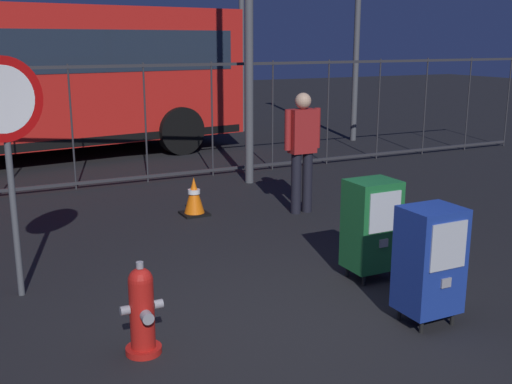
{
  "coord_description": "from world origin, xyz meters",
  "views": [
    {
      "loc": [
        -2.35,
        -4.12,
        2.36
      ],
      "look_at": [
        0.3,
        1.2,
        0.9
      ],
      "focal_mm": 43.6,
      "sensor_mm": 36.0,
      "label": 1
    }
  ],
  "objects_px": {
    "fire_hydrant": "(142,311)",
    "newspaper_box_secondary": "(430,260)",
    "traffic_cone": "(194,197)",
    "stop_sign": "(6,128)",
    "pedestrian": "(302,146)",
    "newspaper_box_primary": "(371,224)"
  },
  "relations": [
    {
      "from": "newspaper_box_primary",
      "to": "traffic_cone",
      "type": "distance_m",
      "value": 3.12
    },
    {
      "from": "newspaper_box_primary",
      "to": "newspaper_box_secondary",
      "type": "height_order",
      "value": "same"
    },
    {
      "from": "pedestrian",
      "to": "traffic_cone",
      "type": "bearing_deg",
      "value": 158.08
    },
    {
      "from": "stop_sign",
      "to": "traffic_cone",
      "type": "xyz_separation_m",
      "value": [
        2.47,
        1.9,
        -1.34
      ]
    },
    {
      "from": "fire_hydrant",
      "to": "traffic_cone",
      "type": "xyz_separation_m",
      "value": [
        1.76,
        3.5,
        -0.09
      ]
    },
    {
      "from": "stop_sign",
      "to": "pedestrian",
      "type": "bearing_deg",
      "value": 19.16
    },
    {
      "from": "stop_sign",
      "to": "pedestrian",
      "type": "relative_size",
      "value": 1.34
    },
    {
      "from": "traffic_cone",
      "to": "fire_hydrant",
      "type": "bearing_deg",
      "value": -116.66
    },
    {
      "from": "newspaper_box_primary",
      "to": "stop_sign",
      "type": "xyz_separation_m",
      "value": [
        -3.22,
        1.11,
        1.03
      ]
    },
    {
      "from": "newspaper_box_secondary",
      "to": "pedestrian",
      "type": "height_order",
      "value": "pedestrian"
    },
    {
      "from": "newspaper_box_secondary",
      "to": "stop_sign",
      "type": "relative_size",
      "value": 0.46
    },
    {
      "from": "pedestrian",
      "to": "traffic_cone",
      "type": "height_order",
      "value": "pedestrian"
    },
    {
      "from": "fire_hydrant",
      "to": "traffic_cone",
      "type": "distance_m",
      "value": 3.92
    },
    {
      "from": "fire_hydrant",
      "to": "newspaper_box_secondary",
      "type": "bearing_deg",
      "value": -13.44
    },
    {
      "from": "newspaper_box_secondary",
      "to": "fire_hydrant",
      "type": "bearing_deg",
      "value": 166.56
    },
    {
      "from": "traffic_cone",
      "to": "pedestrian",
      "type": "bearing_deg",
      "value": -21.92
    },
    {
      "from": "stop_sign",
      "to": "traffic_cone",
      "type": "relative_size",
      "value": 4.21
    },
    {
      "from": "newspaper_box_primary",
      "to": "stop_sign",
      "type": "height_order",
      "value": "stop_sign"
    },
    {
      "from": "fire_hydrant",
      "to": "pedestrian",
      "type": "relative_size",
      "value": 0.45
    },
    {
      "from": "newspaper_box_primary",
      "to": "stop_sign",
      "type": "distance_m",
      "value": 3.56
    },
    {
      "from": "traffic_cone",
      "to": "stop_sign",
      "type": "bearing_deg",
      "value": -142.49
    },
    {
      "from": "fire_hydrant",
      "to": "newspaper_box_secondary",
      "type": "xyz_separation_m",
      "value": [
        2.32,
        -0.55,
        0.22
      ]
    }
  ]
}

